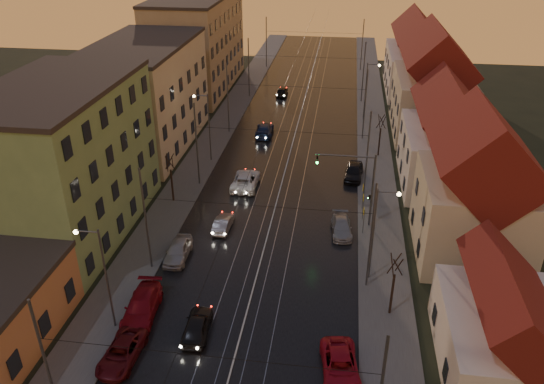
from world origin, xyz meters
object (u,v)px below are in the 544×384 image
at_px(driving_car_0, 197,326).
at_px(parked_right_2, 354,171).
at_px(street_lamp_0, 101,270).
at_px(driving_car_3, 264,130).
at_px(street_lamp_2, 206,121).
at_px(street_lamp_1, 378,226).
at_px(parked_right_0, 340,366).
at_px(traffic_light_mast, 362,181).
at_px(parked_right_1, 341,227).
at_px(driving_car_2, 246,180).
at_px(driving_car_1, 223,223).
at_px(parked_left_1, 122,353).
at_px(parked_left_3, 178,250).
at_px(street_lamp_3, 368,86).
at_px(driving_car_4, 282,91).
at_px(parked_left_2, 142,306).

height_order(driving_car_0, parked_right_2, parked_right_2).
xyz_separation_m(street_lamp_0, driving_car_3, (5.22, 36.68, -4.14)).
distance_m(street_lamp_2, parked_right_2, 17.29).
bearing_deg(street_lamp_1, street_lamp_0, -156.28).
height_order(street_lamp_1, parked_right_0, street_lamp_1).
xyz_separation_m(traffic_light_mast, driving_car_3, (-11.88, 20.69, -3.85)).
xyz_separation_m(street_lamp_1, driving_car_0, (-12.05, -7.84, -4.18)).
height_order(parked_right_0, parked_right_1, parked_right_0).
relative_size(driving_car_2, parked_right_0, 1.12).
bearing_deg(street_lamp_2, driving_car_1, -70.98).
bearing_deg(parked_left_1, parked_right_2, 65.07).
bearing_deg(parked_left_1, parked_right_0, 5.20).
relative_size(street_lamp_2, driving_car_0, 1.93).
height_order(street_lamp_1, parked_left_3, street_lamp_1).
bearing_deg(parked_right_1, driving_car_3, 109.65).
distance_m(parked_right_0, parked_right_2, 27.93).
height_order(street_lamp_0, driving_car_0, street_lamp_0).
bearing_deg(driving_car_2, parked_right_0, 113.07).
bearing_deg(driving_car_0, street_lamp_0, -1.94).
xyz_separation_m(street_lamp_3, driving_car_0, (-12.05, -43.84, -4.18)).
bearing_deg(driving_car_4, parked_right_2, 110.70).
bearing_deg(street_lamp_2, parked_right_2, -7.51).
distance_m(street_lamp_0, parked_right_1, 21.70).
xyz_separation_m(street_lamp_1, parked_right_1, (-2.61, 6.47, -4.27)).
bearing_deg(street_lamp_1, street_lamp_3, 90.00).
bearing_deg(parked_right_1, parked_left_1, -133.59).
distance_m(street_lamp_3, driving_car_1, 33.42).
xyz_separation_m(parked_left_1, parked_right_1, (13.61, 17.31, -0.00)).
bearing_deg(parked_left_3, traffic_light_mast, 24.73).
bearing_deg(street_lamp_0, street_lamp_3, 67.52).
bearing_deg(parked_left_1, traffic_light_mast, 53.46).
bearing_deg(street_lamp_3, street_lamp_0, -112.48).
xyz_separation_m(driving_car_2, driving_car_3, (-0.22, 14.46, -0.01)).
relative_size(driving_car_3, parked_right_0, 1.06).
height_order(driving_car_3, parked_left_3, driving_car_3).
relative_size(street_lamp_1, traffic_light_mast, 1.11).
bearing_deg(parked_right_0, driving_car_1, 117.27).
bearing_deg(driving_car_2, parked_left_3, 76.46).
relative_size(driving_car_0, parked_right_0, 0.85).
relative_size(driving_car_2, parked_left_2, 1.04).
xyz_separation_m(parked_left_2, parked_right_2, (14.90, 24.30, 0.02)).
bearing_deg(parked_right_1, parked_left_3, -162.02).
bearing_deg(driving_car_3, parked_left_3, 80.90).
distance_m(driving_car_1, parked_right_2, 16.89).
distance_m(street_lamp_0, driving_car_2, 23.25).
height_order(parked_left_1, parked_right_1, parked_left_1).
relative_size(street_lamp_0, parked_right_0, 1.64).
distance_m(street_lamp_2, driving_car_4, 26.27).
distance_m(parked_left_2, parked_left_3, 7.20).
distance_m(driving_car_0, driving_car_2, 22.07).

